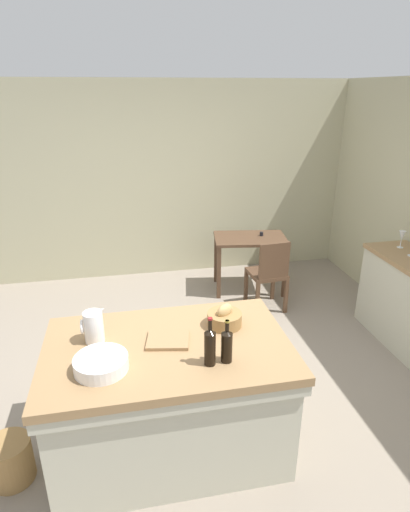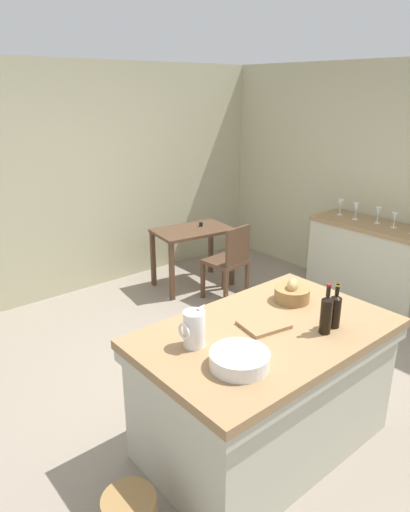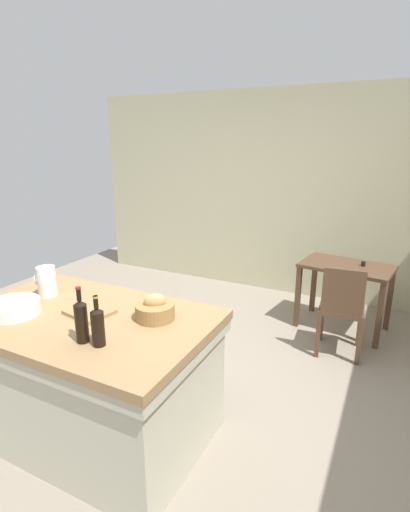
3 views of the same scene
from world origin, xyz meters
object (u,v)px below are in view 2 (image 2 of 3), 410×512
object	(u,v)px
side_cabinet	(368,263)
bread_basket	(292,293)
island_table	(265,383)
wine_glass_right	(356,208)
wine_bottle_amber	(326,313)
wooden_chair	(229,260)
cutting_board	(264,324)
wine_bottle_dark	(335,310)
pitcher	(194,329)
writing_desk	(192,238)
wine_glass_far_right	(341,204)
wine_glass_left	(395,217)
wash_bowl	(239,360)
wine_glass_middle	(378,212)

from	to	relation	value
side_cabinet	bread_basket	size ratio (longest dim) A/B	5.37
island_table	wine_glass_right	bearing A→B (deg)	22.09
wine_bottle_amber	side_cabinet	bearing A→B (deg)	24.73
wooden_chair	wine_bottle_amber	distance (m)	2.43
cutting_board	wine_bottle_dark	xyz separation A→B (m)	(0.34, -0.29, 0.11)
wooden_chair	wine_bottle_dark	distance (m)	2.37
wine_bottle_amber	wine_glass_right	bearing A→B (deg)	29.11
island_table	pitcher	distance (m)	0.72
pitcher	wine_bottle_dark	size ratio (longest dim) A/B	0.90
wine_bottle_dark	bread_basket	bearing A→B (deg)	77.91
wooden_chair	bread_basket	world-z (taller)	bread_basket
writing_desk	wine_glass_far_right	world-z (taller)	wine_glass_far_right
wooden_chair	cutting_board	world-z (taller)	cutting_board
wooden_chair	wine_glass_left	xyz separation A→B (m)	(1.22, -1.23, 0.54)
island_table	wine_bottle_amber	bearing A→B (deg)	-47.60
wine_glass_right	wine_glass_far_right	xyz separation A→B (m)	(0.04, 0.23, -0.01)
wooden_chair	bread_basket	bearing A→B (deg)	-119.63
island_table	cutting_board	bearing A→B (deg)	79.08
writing_desk	bread_basket	world-z (taller)	bread_basket
pitcher	bread_basket	world-z (taller)	pitcher
wash_bowl	wine_glass_far_right	xyz separation A→B (m)	(3.04, 1.46, 0.11)
writing_desk	pitcher	distance (m)	2.93
writing_desk	wash_bowl	world-z (taller)	wash_bowl
cutting_board	wine_glass_left	distance (m)	2.65
pitcher	cutting_board	bearing A→B (deg)	-11.77
writing_desk	cutting_board	xyz separation A→B (m)	(-1.31, -2.38, 0.29)
wine_bottle_dark	wine_glass_middle	bearing A→B (deg)	24.75
bread_basket	wine_bottle_amber	xyz separation A→B (m)	(-0.20, -0.43, 0.07)
cutting_board	wine_bottle_amber	distance (m)	0.39
cutting_board	wine_glass_far_right	size ratio (longest dim) A/B	1.55
wine_glass_left	wine_glass_right	world-z (taller)	wine_glass_right
pitcher	wine_glass_left	world-z (taller)	pitcher
island_table	wine_bottle_amber	xyz separation A→B (m)	(0.24, -0.26, 0.54)
wine_glass_left	wine_glass_right	size ratio (longest dim) A/B	0.85
bread_basket	wine_bottle_amber	distance (m)	0.48
island_table	wine_glass_middle	world-z (taller)	wine_glass_middle
island_table	wine_bottle_amber	world-z (taller)	wine_bottle_amber
wooden_chair	wash_bowl	size ratio (longest dim) A/B	2.70
bread_basket	wine_glass_left	bearing A→B (deg)	11.17
island_table	wooden_chair	distance (m)	2.29
bread_basket	wine_glass_right	bearing A→B (deg)	22.23
wine_bottle_dark	wine_glass_right	world-z (taller)	wine_bottle_dark
pitcher	wine_glass_left	bearing A→B (deg)	8.42
bread_basket	wine_glass_right	distance (m)	2.31
writing_desk	island_table	bearing A→B (deg)	-118.66
wine_bottle_amber	wine_glass_middle	size ratio (longest dim) A/B	1.88
cutting_board	side_cabinet	bearing A→B (deg)	16.85
wash_bowl	bread_basket	xyz separation A→B (m)	(0.86, 0.35, 0.02)
side_cabinet	bread_basket	xyz separation A→B (m)	(-2.13, -0.65, 0.48)
side_cabinet	wash_bowl	bearing A→B (deg)	-161.52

